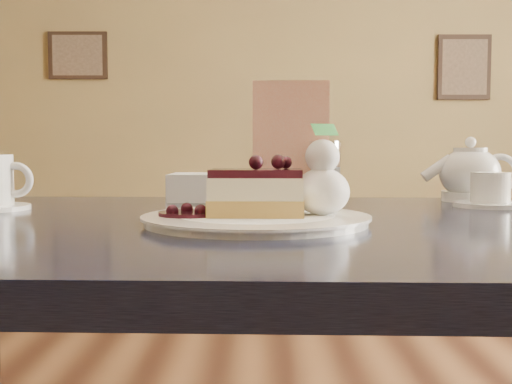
{
  "coord_description": "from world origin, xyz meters",
  "views": [
    {
      "loc": [
        0.02,
        -0.56,
        0.92
      ],
      "look_at": [
        0.02,
        0.25,
        0.86
      ],
      "focal_mm": 45.0,
      "sensor_mm": 36.0,
      "label": 1
    }
  ],
  "objects_px": {
    "main_table": "(257,277)",
    "tea_set": "(473,178)",
    "cheesecake_slice": "(256,193)",
    "dessert_plate": "(256,220)"
  },
  "relations": [
    {
      "from": "cheesecake_slice",
      "to": "tea_set",
      "type": "relative_size",
      "value": 0.54
    },
    {
      "from": "main_table",
      "to": "cheesecake_slice",
      "type": "distance_m",
      "value": 0.14
    },
    {
      "from": "main_table",
      "to": "tea_set",
      "type": "xyz_separation_m",
      "value": [
        0.42,
        0.31,
        0.13
      ]
    },
    {
      "from": "cheesecake_slice",
      "to": "tea_set",
      "type": "height_order",
      "value": "tea_set"
    },
    {
      "from": "tea_set",
      "to": "main_table",
      "type": "bearing_deg",
      "value": -143.87
    },
    {
      "from": "main_table",
      "to": "cheesecake_slice",
      "type": "bearing_deg",
      "value": -90.0
    },
    {
      "from": "main_table",
      "to": "tea_set",
      "type": "height_order",
      "value": "tea_set"
    },
    {
      "from": "main_table",
      "to": "dessert_plate",
      "type": "height_order",
      "value": "dessert_plate"
    },
    {
      "from": "main_table",
      "to": "dessert_plate",
      "type": "distance_m",
      "value": 0.11
    },
    {
      "from": "dessert_plate",
      "to": "cheesecake_slice",
      "type": "distance_m",
      "value": 0.04
    }
  ]
}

